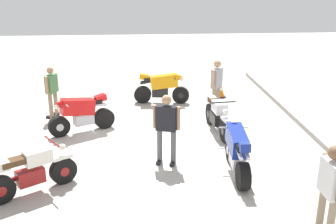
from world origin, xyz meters
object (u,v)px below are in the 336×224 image
at_px(person_in_black_shirt, 166,125).
at_px(motorcycle_red_sportbike, 81,113).
at_px(motorcycle_silver_cruiser, 217,115).
at_px(person_in_white_shirt, 330,187).
at_px(person_in_gray_shirt, 217,83).
at_px(traffic_cone, 221,90).
at_px(motorcycle_orange_sportbike, 162,87).
at_px(person_in_green_shirt, 52,89).
at_px(motorcycle_blue_sportbike, 237,150).
at_px(motorcycle_cream_vintage, 32,172).

bearing_deg(person_in_black_shirt, motorcycle_red_sportbike, -115.43).
xyz_separation_m(motorcycle_silver_cruiser, person_in_white_shirt, (5.09, 0.91, 0.51)).
relative_size(motorcycle_red_sportbike, person_in_white_shirt, 1.03).
xyz_separation_m(person_in_gray_shirt, traffic_cone, (-1.76, 0.52, -0.77)).
height_order(motorcycle_silver_cruiser, motorcycle_orange_sportbike, motorcycle_orange_sportbike).
xyz_separation_m(person_in_green_shirt, traffic_cone, (-1.77, 5.78, -0.68)).
distance_m(motorcycle_blue_sportbike, person_in_green_shirt, 6.53).
distance_m(motorcycle_red_sportbike, person_in_white_shirt, 7.24).
distance_m(motorcycle_red_sportbike, motorcycle_cream_vintage, 3.45).
height_order(person_in_white_shirt, traffic_cone, person_in_white_shirt).
relative_size(motorcycle_cream_vintage, motorcycle_orange_sportbike, 0.87).
relative_size(motorcycle_blue_sportbike, traffic_cone, 3.69).
distance_m(motorcycle_cream_vintage, person_in_green_shirt, 4.84).
relative_size(motorcycle_cream_vintage, person_in_gray_shirt, 0.96).
bearing_deg(traffic_cone, person_in_white_shirt, 0.72).
bearing_deg(person_in_green_shirt, traffic_cone, -144.79).
bearing_deg(person_in_gray_shirt, person_in_black_shirt, 94.91).
relative_size(motorcycle_silver_cruiser, person_in_gray_shirt, 1.18).
height_order(motorcycle_orange_sportbike, person_in_black_shirt, person_in_black_shirt).
bearing_deg(person_in_gray_shirt, motorcycle_silver_cruiser, 113.29).
height_order(motorcycle_red_sportbike, motorcycle_cream_vintage, motorcycle_red_sportbike).
bearing_deg(person_in_black_shirt, motorcycle_silver_cruiser, 157.83).
distance_m(motorcycle_orange_sportbike, person_in_black_shirt, 4.82).
height_order(motorcycle_blue_sportbike, person_in_black_shirt, person_in_black_shirt).
bearing_deg(person_in_white_shirt, person_in_green_shirt, -51.07).
distance_m(motorcycle_orange_sportbike, traffic_cone, 2.32).
bearing_deg(traffic_cone, person_in_green_shirt, -72.95).
xyz_separation_m(motorcycle_red_sportbike, motorcycle_blue_sportbike, (2.87, 3.87, 0.00)).
bearing_deg(motorcycle_blue_sportbike, person_in_green_shirt, 50.66).
height_order(person_in_green_shirt, person_in_white_shirt, person_in_white_shirt).
relative_size(motorcycle_cream_vintage, person_in_white_shirt, 0.96).
bearing_deg(person_in_white_shirt, person_in_gray_shirt, -86.72).
bearing_deg(motorcycle_red_sportbike, person_in_gray_shirt, 171.99).
relative_size(person_in_green_shirt, traffic_cone, 3.11).
distance_m(person_in_black_shirt, person_in_white_shirt, 4.07).
relative_size(person_in_green_shirt, person_in_white_shirt, 0.93).
relative_size(person_in_black_shirt, person_in_green_shirt, 1.05).
height_order(motorcycle_cream_vintage, person_in_white_shirt, person_in_white_shirt).
height_order(motorcycle_cream_vintage, person_in_black_shirt, person_in_black_shirt).
distance_m(motorcycle_silver_cruiser, person_in_white_shirt, 5.20).
bearing_deg(motorcycle_cream_vintage, person_in_green_shirt, 61.32).
distance_m(motorcycle_red_sportbike, motorcycle_orange_sportbike, 3.60).
distance_m(person_in_green_shirt, traffic_cone, 6.08).
height_order(motorcycle_red_sportbike, motorcycle_blue_sportbike, same).
height_order(person_in_green_shirt, traffic_cone, person_in_green_shirt).
bearing_deg(motorcycle_blue_sportbike, motorcycle_red_sportbike, 54.94).
relative_size(motorcycle_orange_sportbike, traffic_cone, 3.70).
height_order(motorcycle_orange_sportbike, person_in_gray_shirt, person_in_gray_shirt).
xyz_separation_m(person_in_green_shirt, person_in_white_shirt, (6.78, 5.89, 0.09)).
height_order(person_in_black_shirt, person_in_gray_shirt, person_in_gray_shirt).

